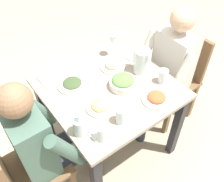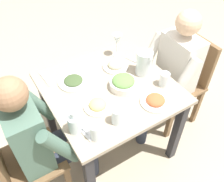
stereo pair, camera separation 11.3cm
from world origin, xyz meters
name	(u,v)px [view 2 (the right image)]	position (x,y,z in m)	size (l,w,h in m)	color
ground_plane	(110,143)	(0.00, 0.00, 0.00)	(8.00, 8.00, 0.00)	tan
dining_table	(109,98)	(0.00, 0.00, 0.61)	(0.90, 0.90, 0.74)	gray
chair_near	(184,77)	(-0.04, -0.76, 0.49)	(0.40, 0.40, 0.87)	brown
chair_far	(18,162)	(-0.09, 0.76, 0.49)	(0.40, 0.40, 0.87)	brown
diner_near	(169,73)	(-0.04, -0.55, 0.64)	(0.48, 0.53, 1.17)	silver
diner_far	(43,135)	(-0.09, 0.55, 0.64)	(0.48, 0.53, 1.17)	#4C6B5B
water_pitcher	(144,63)	(-0.01, -0.30, 0.83)	(0.16, 0.12, 0.19)	silver
salad_bowl	(123,83)	(-0.06, -0.08, 0.78)	(0.20, 0.20, 0.09)	white
plate_fries	(98,105)	(-0.13, 0.17, 0.76)	(0.19, 0.19, 0.06)	white
plate_dolmas	(73,81)	(0.17, 0.20, 0.75)	(0.22, 0.22, 0.04)	white
plate_beans	(115,65)	(0.16, -0.16, 0.75)	(0.20, 0.20, 0.06)	white
plate_rice_curry	(155,101)	(-0.31, -0.18, 0.75)	(0.21, 0.21, 0.05)	white
water_glass_far_right	(164,79)	(-0.20, -0.35, 0.79)	(0.07, 0.07, 0.11)	silver
water_glass_near_left	(95,132)	(-0.34, 0.30, 0.79)	(0.06, 0.06, 0.11)	silver
water_glass_near_right	(117,116)	(-0.31, 0.13, 0.79)	(0.07, 0.07, 0.11)	silver
wine_glass	(117,40)	(0.29, -0.25, 0.88)	(0.08, 0.08, 0.20)	silver
oil_carafe	(75,124)	(-0.23, 0.38, 0.79)	(0.08, 0.08, 0.16)	silver
fork_near	(134,61)	(0.14, -0.33, 0.74)	(0.17, 0.03, 0.01)	silver
knife_near	(45,79)	(0.32, 0.37, 0.74)	(0.18, 0.02, 0.01)	silver
fork_far	(87,132)	(-0.28, 0.33, 0.74)	(0.17, 0.03, 0.01)	silver
knife_far	(82,131)	(-0.26, 0.35, 0.74)	(0.18, 0.02, 0.01)	silver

